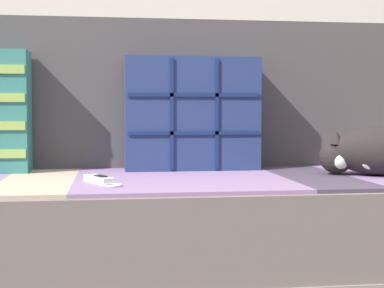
# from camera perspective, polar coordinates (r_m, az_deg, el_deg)

# --- Properties ---
(couch) EXTENTS (2.16, 0.80, 0.42)m
(couch) POSITION_cam_1_polar(r_m,az_deg,el_deg) (1.81, -4.61, -9.92)
(couch) COLOR gray
(couch) RESTS_ON ground_plane
(sofa_backrest) EXTENTS (2.12, 0.14, 0.51)m
(sofa_backrest) POSITION_cam_1_polar(r_m,az_deg,el_deg) (2.09, -5.20, 4.85)
(sofa_backrest) COLOR #474242
(sofa_backrest) RESTS_ON couch
(throw_pillow_quilted) EXTENTS (0.45, 0.14, 0.37)m
(throw_pillow_quilted) POSITION_cam_1_polar(r_m,az_deg,el_deg) (1.96, -0.04, 2.94)
(throw_pillow_quilted) COLOR navy
(throw_pillow_quilted) RESTS_ON couch
(sleeping_cat) EXTENTS (0.39, 0.29, 0.15)m
(sleeping_cat) POSITION_cam_1_polar(r_m,az_deg,el_deg) (1.86, 17.67, -0.71)
(sleeping_cat) COLOR black
(sleeping_cat) RESTS_ON couch
(game_remote_far) EXTENTS (0.11, 0.18, 0.02)m
(game_remote_far) POSITION_cam_1_polar(r_m,az_deg,el_deg) (1.61, -8.87, -3.46)
(game_remote_far) COLOR white
(game_remote_far) RESTS_ON couch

